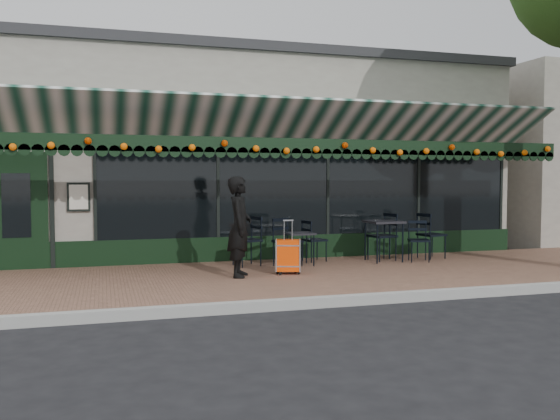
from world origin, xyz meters
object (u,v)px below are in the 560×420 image
object	(u,v)px
chair_a_right	(431,235)
chair_b_left	(247,241)
cafe_table_b	(300,236)
cafe_table_a	(384,225)
chair_a_left	(382,236)
chair_a_front	(419,241)
chair_b_right	(314,240)
chair_b_front	(288,242)
suitcase	(288,256)
woman	(240,227)

from	to	relation	value
chair_a_right	chair_b_left	world-z (taller)	chair_a_right
cafe_table_b	chair_a_right	world-z (taller)	chair_a_right
chair_a_right	cafe_table_a	bearing A→B (deg)	85.67
chair_a_left	chair_a_front	bearing A→B (deg)	50.98
chair_a_left	chair_b_right	xyz separation A→B (m)	(-1.39, 0.27, -0.07)
chair_b_front	cafe_table_a	bearing A→B (deg)	-24.99
suitcase	chair_b_right	xyz separation A→B (m)	(1.01, 1.41, 0.11)
chair_a_front	chair_b_left	distance (m)	3.55
cafe_table_b	chair_b_right	xyz separation A→B (m)	(0.46, 0.43, -0.15)
chair_b_front	chair_b_left	bearing A→B (deg)	131.64
woman	cafe_table_b	distance (m)	1.79
suitcase	chair_a_front	distance (m)	3.16
suitcase	cafe_table_a	size ratio (longest dim) A/B	1.15
woman	suitcase	world-z (taller)	woman
chair_b_left	chair_b_front	distance (m)	0.80
cafe_table_a	chair_b_front	size ratio (longest dim) A/B	0.88
chair_a_right	chair_b_right	distance (m)	2.58
chair_a_front	woman	bearing A→B (deg)	-149.23
cafe_table_b	chair_b_right	bearing A→B (deg)	42.78
suitcase	cafe_table_a	world-z (taller)	suitcase
chair_b_right	chair_a_left	bearing A→B (deg)	-112.41
chair_a_front	chair_b_front	size ratio (longest dim) A/B	0.89
woman	chair_b_left	distance (m)	1.36
chair_a_front	chair_b_right	world-z (taller)	chair_b_right
chair_a_right	chair_b_front	size ratio (longest dim) A/B	1.04
chair_a_left	chair_b_front	world-z (taller)	chair_a_left
suitcase	chair_b_front	xyz separation A→B (m)	(0.28, 0.92, 0.15)
suitcase	chair_a_front	xyz separation A→B (m)	(3.06, 0.77, 0.10)
woman	chair_a_front	xyz separation A→B (m)	(3.95, 0.81, -0.44)
woman	cafe_table_a	size ratio (longest dim) A/B	2.08
cafe_table_b	chair_a_left	xyz separation A→B (m)	(1.86, 0.15, -0.08)
cafe_table_b	chair_b_front	distance (m)	0.29
suitcase	chair_a_right	distance (m)	3.75
cafe_table_b	chair_a_right	distance (m)	3.03
chair_a_left	chair_b_left	xyz separation A→B (m)	(-2.87, 0.07, -0.01)
cafe_table_b	chair_b_right	distance (m)	0.65
cafe_table_b	chair_a_front	size ratio (longest dim) A/B	0.76
woman	chair_b_right	size ratio (longest dim) A/B	2.02
cafe_table_a	chair_a_front	bearing A→B (deg)	-19.88
cafe_table_a	chair_b_right	size ratio (longest dim) A/B	0.97
chair_a_right	chair_b_left	distance (m)	4.04
cafe_table_a	cafe_table_b	bearing A→B (deg)	-179.02
woman	chair_a_left	world-z (taller)	woman
cafe_table_b	woman	bearing A→B (deg)	-144.61
suitcase	cafe_table_b	xyz separation A→B (m)	(0.55, 0.98, 0.26)
chair_a_left	chair_a_front	distance (m)	0.75
suitcase	chair_b_right	world-z (taller)	suitcase
chair_a_front	chair_b_left	xyz separation A→B (m)	(-3.52, 0.43, 0.07)
suitcase	chair_b_right	size ratio (longest dim) A/B	1.11
suitcase	cafe_table_a	xyz separation A→B (m)	(2.38, 1.02, 0.43)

